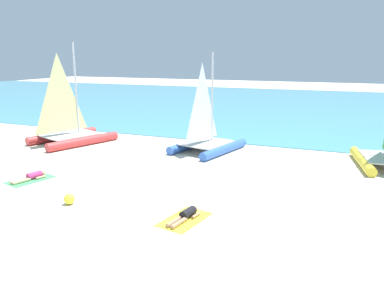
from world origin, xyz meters
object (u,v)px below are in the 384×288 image
sunbather_right (186,215)px  beach_ball (69,199)px  towel_right (185,219)px  sailboat_red (70,129)px  sunbather_left (32,177)px  sailboat_blue (207,137)px  towel_left (31,180)px

sunbather_right → beach_ball: bearing=-163.9°
sunbather_right → towel_right: bearing=-90.0°
beach_ball → sailboat_red: bearing=129.0°
sailboat_red → sunbather_left: size_ratio=3.87×
sunbather_left → beach_ball: 3.78m
sailboat_blue → sailboat_red: (-8.39, -1.21, 0.09)m
towel_left → towel_right: bearing=-9.2°
sailboat_red → towel_right: sailboat_red is taller
sailboat_blue → sunbather_right: bearing=-60.1°
sailboat_red → sunbather_left: 7.10m
sunbather_left → beach_ball: size_ratio=3.92×
towel_left → sunbather_left: (0.02, 0.06, 0.13)m
sailboat_red → beach_ball: size_ratio=15.18×
sailboat_blue → towel_right: 9.25m
sailboat_blue → sunbather_right: sailboat_blue is taller
towel_left → beach_ball: 3.77m
sailboat_red → sunbather_left: bearing=-43.7°
sailboat_blue → sunbather_left: 9.25m
sunbather_left → sailboat_blue: bearing=69.7°
sailboat_blue → sunbather_left: bearing=-110.8°
sailboat_blue → sailboat_red: sailboat_red is taller
sunbather_left → towel_right: sunbather_left is taller
sailboat_blue → sunbather_left: size_ratio=3.50×
sunbather_left → towel_right: (7.75, -1.32, -0.13)m
sailboat_red → towel_left: (3.08, -6.41, -0.89)m
towel_left → towel_right: same height
towel_left → sunbather_right: 7.87m
sailboat_blue → sailboat_red: 8.48m
sailboat_blue → towel_right: bearing=-60.3°
towel_right → sunbather_left: bearing=170.3°
sunbather_right → towel_left: bearing=-177.9°
towel_left → sunbather_left: 0.14m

